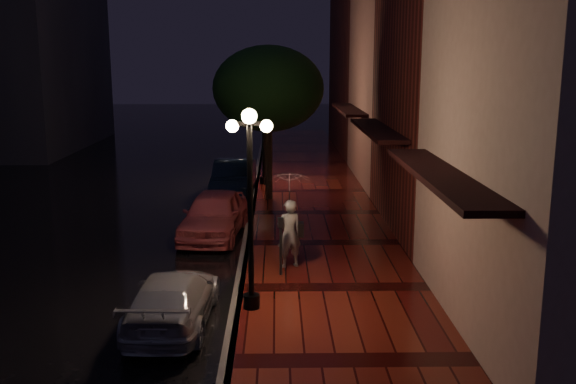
% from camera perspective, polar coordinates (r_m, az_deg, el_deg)
% --- Properties ---
extents(ground, '(120.00, 120.00, 0.00)m').
position_cam_1_polar(ground, '(18.95, -3.74, -4.96)').
color(ground, black).
rests_on(ground, ground).
extents(sidewalk, '(4.50, 60.00, 0.15)m').
position_cam_1_polar(sidewalk, '(18.96, 3.09, -4.71)').
color(sidewalk, '#430D0B').
rests_on(sidewalk, ground).
extents(curb, '(0.25, 60.00, 0.15)m').
position_cam_1_polar(curb, '(18.93, -3.74, -4.74)').
color(curb, '#595451').
rests_on(curb, ground).
extents(storefront_mid, '(5.00, 8.00, 11.00)m').
position_cam_1_polar(storefront_mid, '(21.02, 16.16, 11.47)').
color(storefront_mid, '#511914').
rests_on(storefront_mid, ground).
extents(storefront_far, '(5.00, 8.00, 9.00)m').
position_cam_1_polar(storefront_far, '(28.79, 11.36, 9.68)').
color(storefront_far, '#8C5951').
rests_on(storefront_far, ground).
extents(storefront_extra, '(5.00, 12.00, 10.00)m').
position_cam_1_polar(storefront_extra, '(38.61, 8.22, 11.02)').
color(storefront_extra, '#511914').
rests_on(storefront_extra, ground).
extents(streetlamp_near, '(0.96, 0.36, 4.31)m').
position_cam_1_polar(streetlamp_near, '(13.44, -3.38, -0.50)').
color(streetlamp_near, black).
rests_on(streetlamp_near, sidewalk).
extents(streetlamp_far, '(0.96, 0.36, 4.31)m').
position_cam_1_polar(streetlamp_far, '(27.28, -2.19, 5.79)').
color(streetlamp_far, black).
rests_on(streetlamp_far, sidewalk).
extents(street_tree, '(4.16, 4.16, 5.80)m').
position_cam_1_polar(street_tree, '(24.15, -1.75, 8.93)').
color(street_tree, black).
rests_on(street_tree, sidewalk).
extents(pink_car, '(2.14, 4.39, 1.44)m').
position_cam_1_polar(pink_car, '(19.98, -6.59, -1.99)').
color(pink_car, '#D6585E').
rests_on(pink_car, ground).
extents(navy_car, '(1.64, 4.54, 1.49)m').
position_cam_1_polar(navy_car, '(25.58, -4.83, 1.15)').
color(navy_car, black).
rests_on(navy_car, ground).
extents(silver_car, '(1.72, 3.97, 1.14)m').
position_cam_1_polar(silver_car, '(13.67, -10.21, -9.35)').
color(silver_car, '#9C9CA3').
rests_on(silver_car, ground).
extents(woman_with_umbrella, '(1.04, 1.06, 2.50)m').
position_cam_1_polar(woman_with_umbrella, '(16.33, 0.13, -1.14)').
color(woman_with_umbrella, white).
rests_on(woman_with_umbrella, sidewalk).
extents(parking_meter, '(0.15, 0.13, 1.47)m').
position_cam_1_polar(parking_meter, '(15.90, -0.65, -4.33)').
color(parking_meter, black).
rests_on(parking_meter, sidewalk).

